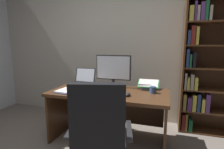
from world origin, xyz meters
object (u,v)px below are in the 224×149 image
at_px(bookshelf, 208,69).
at_px(notepad, 97,89).
at_px(laptop, 83,81).
at_px(reading_stand_with_book, 148,85).
at_px(pen, 98,89).
at_px(desk, 110,103).
at_px(open_binder, 73,91).
at_px(coffee_mug, 153,90).
at_px(office_chair, 99,142).
at_px(computer_mouse, 128,94).
at_px(monitor, 113,71).
at_px(keyboard, 104,93).

distance_m(bookshelf, notepad, 1.65).
relative_size(laptop, reading_stand_with_book, 1.14).
bearing_deg(pen, laptop, 147.24).
bearing_deg(reading_stand_with_book, bookshelf, 25.68).
xyz_separation_m(desk, pen, (-0.16, -0.05, 0.21)).
height_order(open_binder, coffee_mug, coffee_mug).
bearing_deg(office_chair, open_binder, 121.51).
bearing_deg(desk, pen, -162.63).
height_order(bookshelf, reading_stand_with_book, bookshelf).
bearing_deg(bookshelf, coffee_mug, -140.29).
distance_m(computer_mouse, reading_stand_with_book, 0.49).
distance_m(bookshelf, laptop, 1.88).
bearing_deg(notepad, laptop, 145.71).
relative_size(bookshelf, computer_mouse, 19.00).
bearing_deg(computer_mouse, reading_stand_with_book, 65.47).
bearing_deg(office_chair, pen, 97.55).
relative_size(bookshelf, pen, 14.11).
distance_m(monitor, computer_mouse, 0.54).
distance_m(keyboard, pen, 0.22).
xyz_separation_m(open_binder, notepad, (0.25, 0.22, -0.01)).
bearing_deg(office_chair, bookshelf, 37.44).
distance_m(laptop, keyboard, 0.64).
bearing_deg(pen, reading_stand_with_book, 22.87).
relative_size(keyboard, pen, 3.00).
bearing_deg(coffee_mug, laptop, 171.03).
distance_m(keyboard, computer_mouse, 0.30).
bearing_deg(coffee_mug, desk, -179.28).
xyz_separation_m(office_chair, coffee_mug, (0.41, 0.85, 0.32)).
relative_size(laptop, open_binder, 0.73).
bearing_deg(reading_stand_with_book, notepad, -157.75).
xyz_separation_m(bookshelf, laptop, (-1.82, -0.44, -0.21)).
height_order(laptop, computer_mouse, laptop).
bearing_deg(notepad, reading_stand_with_book, 22.25).
bearing_deg(coffee_mug, monitor, 164.22).
height_order(bookshelf, coffee_mug, bookshelf).
relative_size(laptop, coffee_mug, 3.93).
bearing_deg(computer_mouse, desk, 143.11).
distance_m(office_chair, coffee_mug, 1.00).
bearing_deg(coffee_mug, computer_mouse, -141.66).
height_order(bookshelf, open_binder, bookshelf).
height_order(bookshelf, computer_mouse, bookshelf).
bearing_deg(coffee_mug, office_chair, -115.83).
bearing_deg(monitor, keyboard, -90.00).
bearing_deg(monitor, computer_mouse, -52.35).
xyz_separation_m(keyboard, coffee_mug, (0.58, 0.22, 0.03)).
distance_m(office_chair, reading_stand_with_book, 1.17).
distance_m(open_binder, notepad, 0.33).
xyz_separation_m(computer_mouse, pen, (-0.45, 0.17, -0.01)).
xyz_separation_m(office_chair, pen, (-0.32, 0.79, 0.29)).
height_order(open_binder, notepad, open_binder).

